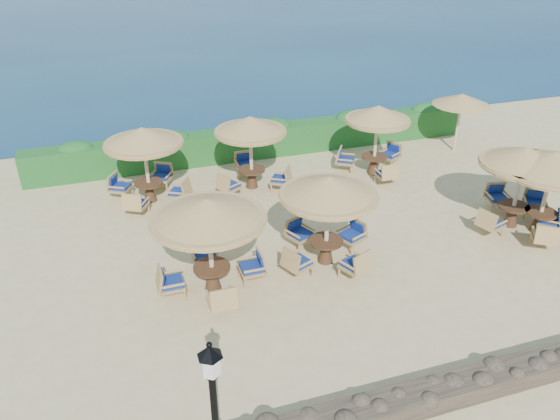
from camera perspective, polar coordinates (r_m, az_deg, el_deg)
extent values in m
plane|color=tan|center=(16.36, 5.09, -3.61)|extent=(120.00, 120.00, 0.00)
cube|color=#184A1E|center=(22.18, -2.05, 7.17)|extent=(18.00, 0.90, 1.20)
cube|color=brown|center=(12.06, 17.08, -17.65)|extent=(15.00, 0.65, 0.44)
cylinder|color=silver|center=(8.22, -7.26, -15.65)|extent=(0.30, 0.30, 0.36)
cone|color=black|center=(8.06, -7.37, -14.43)|extent=(0.40, 0.40, 0.18)
cylinder|color=beige|center=(23.62, 18.08, 8.42)|extent=(0.10, 0.10, 2.20)
cone|color=olive|center=(23.29, 18.48, 10.90)|extent=(2.30, 2.30, 0.45)
cylinder|color=beige|center=(13.93, -7.27, -4.18)|extent=(0.12, 0.12, 2.40)
cone|color=olive|center=(13.34, -7.58, 0.09)|extent=(2.92, 2.92, 0.55)
cylinder|color=olive|center=(13.47, -7.50, -0.96)|extent=(2.86, 2.86, 0.14)
cylinder|color=#472C19|center=(14.22, -7.14, -5.94)|extent=(0.96, 0.96, 0.06)
cone|color=#472C19|center=(14.42, -7.06, -7.09)|extent=(0.44, 0.44, 0.64)
cylinder|color=beige|center=(14.97, 4.93, -1.54)|extent=(0.12, 0.12, 2.40)
cone|color=olive|center=(14.42, 5.12, 2.52)|extent=(2.69, 2.69, 0.55)
cylinder|color=olive|center=(14.54, 5.08, 1.53)|extent=(2.64, 2.64, 0.14)
cylinder|color=#472C19|center=(15.24, 4.85, -3.23)|extent=(0.96, 0.96, 0.06)
cone|color=#472C19|center=(15.43, 4.80, -4.34)|extent=(0.44, 0.44, 0.64)
cylinder|color=beige|center=(18.21, 25.96, 1.23)|extent=(0.12, 0.12, 2.40)
cone|color=olive|center=(17.76, 26.76, 4.61)|extent=(3.07, 3.07, 0.55)
cylinder|color=olive|center=(17.86, 26.57, 3.79)|extent=(3.01, 3.01, 0.14)
cylinder|color=#472C19|center=(18.43, 25.63, -0.20)|extent=(0.96, 0.96, 0.06)
cone|color=#472C19|center=(18.59, 25.40, -1.15)|extent=(0.44, 0.44, 0.64)
cylinder|color=beige|center=(18.76, -13.74, 4.20)|extent=(0.12, 0.12, 2.40)
cone|color=olive|center=(18.32, -14.17, 7.56)|extent=(2.60, 2.60, 0.55)
cylinder|color=olive|center=(18.42, -14.06, 6.75)|extent=(2.55, 2.55, 0.14)
cylinder|color=#472C19|center=(18.97, -13.57, 2.77)|extent=(0.96, 0.96, 0.06)
cone|color=#472C19|center=(19.12, -13.45, 1.83)|extent=(0.44, 0.44, 0.64)
cylinder|color=beige|center=(19.24, -3.04, 5.64)|extent=(0.12, 0.12, 2.40)
cone|color=olive|center=(18.82, -3.13, 8.95)|extent=(2.51, 2.51, 0.55)
cylinder|color=olive|center=(18.91, -3.11, 8.15)|extent=(2.46, 2.46, 0.14)
cylinder|color=#472C19|center=(19.45, -3.00, 4.23)|extent=(0.96, 0.96, 0.06)
cone|color=#472C19|center=(19.60, -2.97, 3.30)|extent=(0.44, 0.44, 0.64)
cylinder|color=beige|center=(20.63, 9.95, 6.86)|extent=(0.12, 0.12, 2.40)
cone|color=olive|center=(20.23, 10.23, 9.96)|extent=(2.39, 2.39, 0.55)
cylinder|color=olive|center=(20.32, 10.16, 9.21)|extent=(2.34, 2.34, 0.14)
cylinder|color=#472C19|center=(20.82, 9.83, 5.53)|extent=(0.96, 0.96, 0.06)
cone|color=#472C19|center=(20.96, 9.75, 4.65)|extent=(0.44, 0.44, 0.64)
cylinder|color=beige|center=(18.23, 23.54, 1.81)|extent=(0.12, 0.12, 2.40)
cone|color=olive|center=(17.78, 24.27, 5.20)|extent=(2.62, 2.62, 0.55)
cylinder|color=olive|center=(17.88, 24.10, 4.38)|extent=(2.57, 2.57, 0.14)
cylinder|color=#472C19|center=(18.45, 23.24, 0.37)|extent=(0.96, 0.96, 0.06)
cone|color=#472C19|center=(18.61, 23.03, -0.58)|extent=(0.44, 0.44, 0.64)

